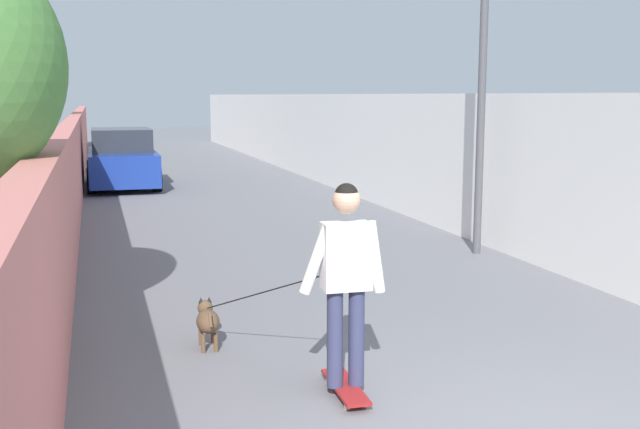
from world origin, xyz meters
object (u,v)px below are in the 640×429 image
Objects in this scene: tree_left_mid at (14,78)px; skateboard at (345,387)px; lamp_post at (483,61)px; dog at (208,320)px; car_near at (122,160)px; person_skateboarder at (346,269)px.

tree_left_mid is 5.26× the size of skateboard.
lamp_post is 6.21m from dog.
dog is at bearing -178.83° from car_near.
skateboard is 0.49× the size of person_skateboarder.
lamp_post is (-13.01, -7.66, 0.02)m from tree_left_mid.
car_near is at bearing 4.44° from skateboard.
dog is at bearing -169.33° from tree_left_mid.
skateboard is (-17.74, -3.95, -2.81)m from tree_left_mid.
skateboard is 1.75m from dog.
lamp_post is 2.57× the size of person_skateboarder.
lamp_post reaches higher than dog.
car_near is at bearing 25.27° from lamp_post.
person_skateboarder is (-17.74, -3.95, -1.83)m from tree_left_mid.
skateboard is at bearing 14.04° from person_skateboarder.
lamp_post is 11.64m from car_near.
dog is at bearing 30.88° from skateboard.
car_near is at bearing -133.91° from tree_left_mid.
lamp_post is 1.07× the size of car_near.
person_skateboarder reaches higher than car_near.
person_skateboarder is at bearing -167.44° from tree_left_mid.
car_near is (13.57, 0.28, 0.44)m from dog.
tree_left_mid reaches higher than dog.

